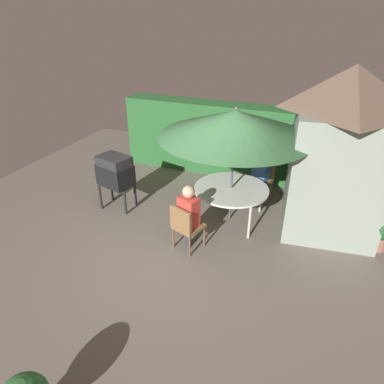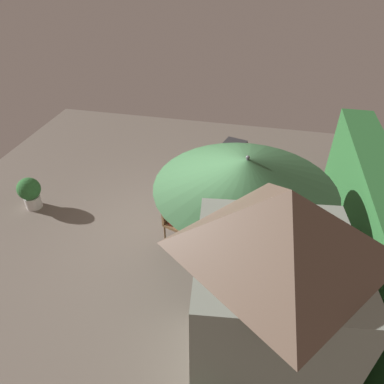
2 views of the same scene
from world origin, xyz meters
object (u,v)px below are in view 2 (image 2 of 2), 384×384
Objects in this scene: potted_plant_by_shed at (30,192)px; chair_far_side at (309,274)px; garden_shed at (269,297)px; chair_near_shed at (175,218)px; person_in_red at (178,210)px; person_in_blue at (307,260)px; patio_table at (239,239)px; bbq_grill at (232,158)px; patio_umbrella at (246,173)px.

chair_far_side is at bearing 78.84° from potted_plant_by_shed.
garden_shed reaches higher than chair_far_side.
chair_near_shed is 3.40m from potted_plant_by_shed.
person_in_red is 2.45m from person_in_blue.
potted_plant_by_shed is (-0.30, -3.38, -0.10)m from chair_near_shed.
garden_shed is at bearing -26.67° from chair_far_side.
garden_shed is at bearing 14.50° from patio_table.
chair_far_side is at bearing 71.67° from patio_table.
bbq_grill is at bearing -167.95° from garden_shed.
patio_umbrella is 1.98m from chair_far_side.
person_in_blue is at bearing 70.92° from person_in_red.
person_in_blue is (1.13, 5.78, 0.36)m from potted_plant_by_shed.
potted_plant_by_shed is (-0.76, -4.66, -0.26)m from patio_table.
person_in_red reaches higher than chair_far_side.
patio_table is 1.19× the size of person_in_blue.
potted_plant_by_shed is 5.90m from person_in_blue.
garden_shed is 2.93m from person_in_red.
patio_table is 1.37m from chair_near_shed.
potted_plant_by_shed is 0.60× the size of person_in_blue.
chair_far_side reaches higher than potted_plant_by_shed.
bbq_grill is at bearing -150.94° from person_in_blue.
patio_table is at bearing -108.33° from person_in_blue.
patio_table is at bearing 70.22° from chair_near_shed.
chair_far_side is (-1.44, 0.72, -1.06)m from garden_shed.
potted_plant_by_shed is at bearing -99.24° from patio_umbrella.
patio_table is at bearing -165.50° from garden_shed.
patio_umbrella is 1.73m from person_in_blue.
patio_umbrella is (-1.84, -0.48, 0.46)m from garden_shed.
person_in_red is 1.00× the size of person_in_blue.
person_in_blue is at bearing 71.67° from patio_table.
patio_table is 1.19× the size of person_in_red.
chair_near_shed is 0.71× the size of person_in_red.
chair_near_shed is at bearing 84.95° from potted_plant_by_shed.
patio_umbrella reaches higher than chair_near_shed.
person_in_red is (-2.27, -1.67, -0.80)m from garden_shed.
person_in_red and person_in_blue have the same top height.
garden_shed is at bearing 14.50° from patio_umbrella.
patio_table is 2.00× the size of potted_plant_by_shed.
potted_plant_by_shed is (-0.76, -4.66, -1.62)m from patio_umbrella.
chair_far_side is at bearing 30.08° from bbq_grill.
patio_umbrella is at bearing 63.43° from patio_table.
garden_shed reaches higher than potted_plant_by_shed.
potted_plant_by_shed reaches higher than patio_table.
bbq_grill is 0.95× the size of person_in_red.
person_in_red reaches higher than bbq_grill.
bbq_grill reaches higher than chair_far_side.
garden_shed is at bearing 63.18° from potted_plant_by_shed.
chair_near_shed is 2.62m from chair_far_side.
person_in_blue reaches higher than chair_near_shed.
bbq_grill is 0.95× the size of person_in_blue.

